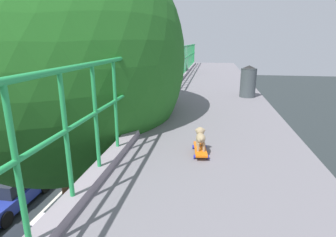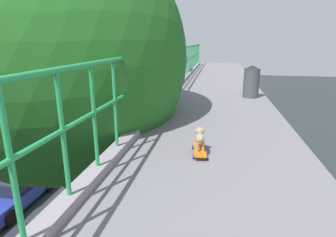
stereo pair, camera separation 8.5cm
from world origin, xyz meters
name	(u,v)px [view 1 (the left image)]	position (x,y,z in m)	size (l,w,h in m)	color
green_railing	(51,195)	(-0.25, 0.00, 5.94)	(0.20, 35.26, 1.33)	gray
car_blue_fourth	(9,193)	(-7.75, 7.74, 0.63)	(2.02, 4.49, 1.35)	navy
car_yellow_cab_fifth	(115,161)	(-4.17, 11.63, 0.66)	(1.77, 4.12, 1.48)	yellow
car_green_sixth	(86,133)	(-7.91, 15.88, 0.66)	(1.98, 4.27, 1.46)	#1C6A31
city_bus	(132,88)	(-8.21, 28.80, 1.79)	(2.76, 10.55, 3.15)	beige
roadside_tree_mid	(57,60)	(-2.28, 3.71, 6.79)	(5.49, 5.49, 9.53)	brown
roadside_tree_far	(142,61)	(-2.47, 11.62, 6.20)	(4.16, 4.16, 7.80)	brown
toy_skateboard	(200,149)	(0.91, 1.80, 5.70)	(0.25, 0.56, 0.08)	orange
small_dog	(201,136)	(0.90, 1.82, 5.88)	(0.17, 0.38, 0.28)	tan
litter_bin	(248,81)	(2.03, 6.10, 6.09)	(0.44, 0.44, 0.89)	#434B50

